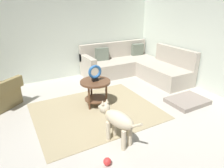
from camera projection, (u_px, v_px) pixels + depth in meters
ground_plane at (106, 135)px, 3.28m from camera, size 6.00×6.00×0.10m
wall_back at (53, 28)px, 5.13m from camera, size 6.00×0.12×2.70m
area_rug at (96, 111)px, 3.90m from camera, size 2.30×1.90×0.01m
sectional_couch at (135, 66)px, 5.68m from camera, size 2.20×2.25×0.88m
side_table at (95, 87)px, 3.96m from camera, size 0.60×0.60×0.54m
torus_sculpture at (95, 73)px, 3.85m from camera, size 0.28×0.08×0.33m
dog_bed_mat at (187, 101)px, 4.20m from camera, size 0.80×0.60×0.09m
dog at (117, 120)px, 2.91m from camera, size 0.36×0.83×0.63m
dog_toy_ball at (107, 162)px, 2.59m from camera, size 0.10×0.10×0.10m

